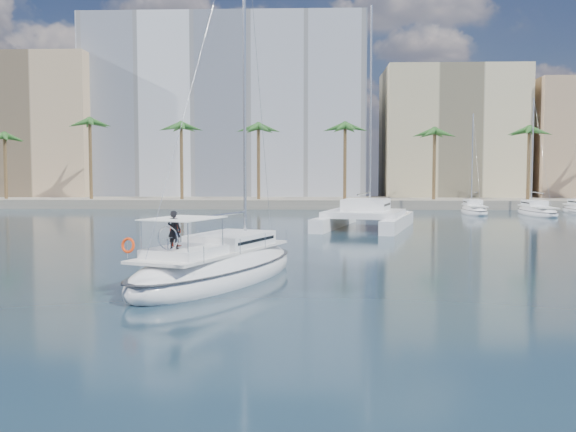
{
  "coord_description": "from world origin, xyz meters",
  "views": [
    {
      "loc": [
        1.3,
        -27.71,
        4.9
      ],
      "look_at": [
        0.18,
        1.5,
        2.85
      ],
      "focal_mm": 40.0,
      "sensor_mm": 36.0,
      "label": 1
    }
  ],
  "objects": [
    {
      "name": "ground",
      "position": [
        0.0,
        0.0,
        0.0
      ],
      "size": [
        160.0,
        160.0,
        0.0
      ],
      "primitive_type": "plane",
      "color": "black",
      "rests_on": "ground"
    },
    {
      "name": "quay",
      "position": [
        0.0,
        61.0,
        0.6
      ],
      "size": [
        120.0,
        14.0,
        1.2
      ],
      "primitive_type": "cube",
      "color": "gray",
      "rests_on": "ground"
    },
    {
      "name": "building_modern",
      "position": [
        -12.0,
        73.0,
        14.0
      ],
      "size": [
        42.0,
        16.0,
        28.0
      ],
      "primitive_type": "cube",
      "color": "white",
      "rests_on": "ground"
    },
    {
      "name": "building_tan_left",
      "position": [
        -42.0,
        69.0,
        11.0
      ],
      "size": [
        22.0,
        14.0,
        22.0
      ],
      "primitive_type": "cube",
      "color": "tan",
      "rests_on": "ground"
    },
    {
      "name": "building_beige",
      "position": [
        22.0,
        70.0,
        10.0
      ],
      "size": [
        20.0,
        14.0,
        20.0
      ],
      "primitive_type": "cube",
      "color": "#CABA91",
      "rests_on": "ground"
    },
    {
      "name": "palm_left",
      "position": [
        -34.0,
        57.0,
        10.28
      ],
      "size": [
        3.6,
        3.6,
        12.3
      ],
      "color": "brown",
      "rests_on": "ground"
    },
    {
      "name": "palm_centre",
      "position": [
        0.0,
        57.0,
        10.28
      ],
      "size": [
        3.6,
        3.6,
        12.3
      ],
      "color": "brown",
      "rests_on": "ground"
    },
    {
      "name": "palm_right",
      "position": [
        34.0,
        57.0,
        10.28
      ],
      "size": [
        3.6,
        3.6,
        12.3
      ],
      "color": "brown",
      "rests_on": "ground"
    },
    {
      "name": "main_sloop",
      "position": [
        -2.93,
        0.59,
        0.56
      ],
      "size": [
        8.42,
        13.3,
        18.86
      ],
      "rotation": [
        0.0,
        0.0,
        -0.38
      ],
      "color": "white",
      "rests_on": "ground"
    },
    {
      "name": "catamaran",
      "position": [
        5.87,
        27.61,
        1.18
      ],
      "size": [
        9.94,
        14.71,
        19.42
      ],
      "rotation": [
        0.0,
        0.0,
        -0.26
      ],
      "color": "white",
      "rests_on": "ground"
    },
    {
      "name": "seagull",
      "position": [
        -5.62,
        2.6,
        0.65
      ],
      "size": [
        1.18,
        0.51,
        0.22
      ],
      "color": "silver",
      "rests_on": "ground"
    },
    {
      "name": "moored_yacht_a",
      "position": [
        20.0,
        47.0,
        0.0
      ],
      "size": [
        3.37,
        9.52,
        11.9
      ],
      "primitive_type": null,
      "rotation": [
        0.0,
        0.0,
        -0.07
      ],
      "color": "white",
      "rests_on": "ground"
    },
    {
      "name": "moored_yacht_b",
      "position": [
        26.5,
        45.0,
        0.0
      ],
      "size": [
        3.32,
        10.83,
        13.72
      ],
      "primitive_type": null,
      "rotation": [
        0.0,
        0.0,
        -0.02
      ],
      "color": "white",
      "rests_on": "ground"
    }
  ]
}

